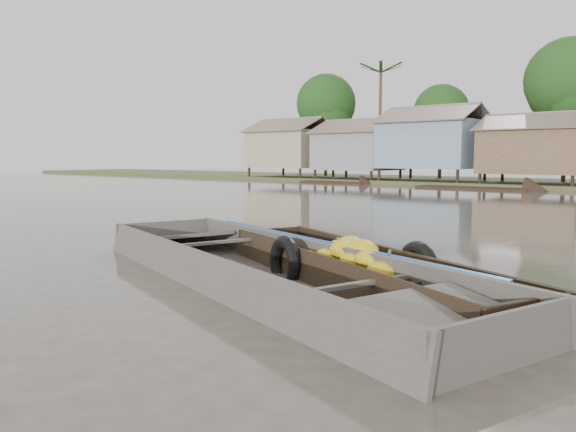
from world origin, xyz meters
The scene contains 3 objects.
ground centered at (0.00, 0.00, 0.00)m, with size 120.00×120.00×0.00m, color #453D34.
banana_boat centered at (1.93, 0.53, 0.20)m, with size 6.40×3.98×0.91m.
viewer_boat centered at (1.07, -0.42, 0.08)m, with size 8.62×4.58×0.67m.
Camera 1 is at (6.48, -6.51, 1.86)m, focal length 35.00 mm.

